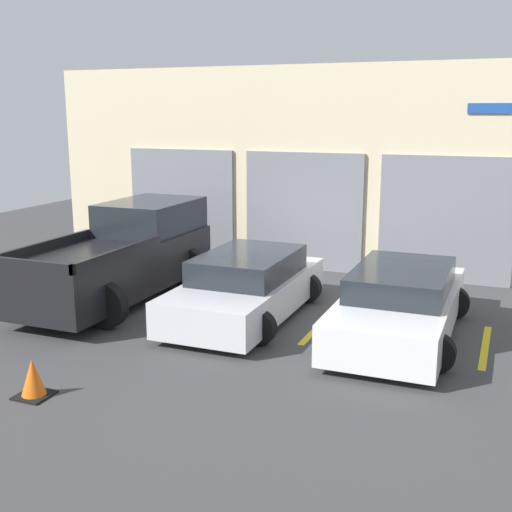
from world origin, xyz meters
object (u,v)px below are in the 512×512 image
at_px(sedan_white, 400,304).
at_px(sedan_side, 247,287).
at_px(traffic_cone, 33,379).
at_px(pickup_truck, 124,256).

relative_size(sedan_white, sedan_side, 1.05).
bearing_deg(sedan_white, traffic_cone, -134.13).
distance_m(sedan_side, traffic_cone, 4.64).
height_order(sedan_side, traffic_cone, sedan_side).
bearing_deg(pickup_truck, sedan_white, -2.54).
distance_m(pickup_truck, traffic_cone, 4.98).
xyz_separation_m(sedan_white, traffic_cone, (-4.29, -4.42, -0.33)).
distance_m(pickup_truck, sedan_side, 2.95).
relative_size(pickup_truck, sedan_white, 1.13).
relative_size(pickup_truck, traffic_cone, 9.38).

